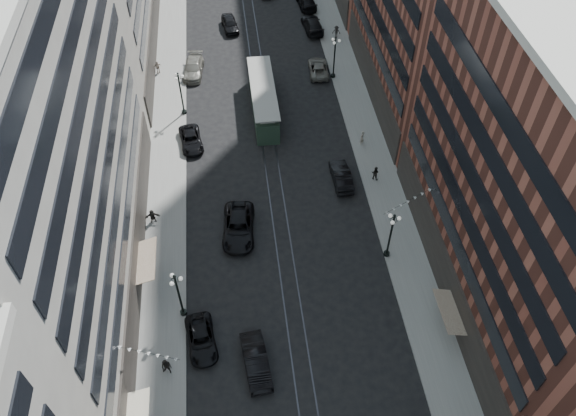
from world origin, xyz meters
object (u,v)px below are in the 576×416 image
car_5 (256,361)px  pedestrian_9 (336,32)px  car_7 (191,140)px  car_8 (193,68)px  lamppost_se_far (391,234)px  car_extra_0 (239,227)px  pedestrian_6 (158,67)px  car_2 (201,339)px  streetcar (263,100)px  car_12 (306,1)px  pedestrian_5 (152,216)px  car_11 (318,68)px  pedestrian_7 (375,173)px  lamppost_sw_far (179,294)px  pedestrian_8 (362,138)px  car_13 (230,24)px  lamppost_sw_mid (181,92)px  lamppost_se_mid (334,56)px  car_extra_2 (312,24)px  car_10 (341,176)px  pedestrian_2 (167,367)px

car_5 → pedestrian_9: pedestrian_9 is taller
car_7 → car_8: (0.39, 13.48, 0.13)m
lamppost_se_far → car_extra_0: 14.09m
lamppost_se_far → pedestrian_6: 38.23m
car_2 → pedestrian_6: 38.66m
streetcar → car_12: streetcar is taller
car_5 → car_12: size_ratio=0.90×
car_5 → pedestrian_5: car_5 is taller
car_11 → car_extra_0: bearing=68.6°
car_12 → pedestrian_7: 36.24m
lamppost_sw_far → pedestrian_7: lamppost_sw_far is taller
pedestrian_7 → pedestrian_8: 5.49m
car_13 → pedestrian_8: (13.01, -25.77, 0.20)m
car_5 → pedestrian_5: 18.22m
lamppost_sw_mid → car_7: bearing=-81.7°
streetcar → pedestrian_6: (-12.40, 9.04, -0.59)m
lamppost_sw_mid → car_11: size_ratio=1.10×
pedestrian_6 → car_13: bearing=-155.7°
pedestrian_5 → car_12: bearing=56.4°
streetcar → pedestrian_9: bearing=52.4°
lamppost_sw_mid → car_5: 33.02m
car_13 → pedestrian_6: bearing=-142.2°
lamppost_se_mid → car_extra_2: 11.68m
lamppost_se_mid → car_5: (-12.72, -37.45, -2.26)m
lamppost_se_mid → car_8: lamppost_se_mid is taller
car_5 → car_extra_0: 13.79m
car_10 → car_extra_2: car_extra_2 is taller
streetcar → car_5: bearing=-96.3°
lamppost_sw_far → car_7: bearing=87.9°
pedestrian_9 → car_5: bearing=-93.1°
pedestrian_5 → pedestrian_9: pedestrian_9 is taller
car_12 → car_2: bearing=68.1°
pedestrian_2 → car_11: (17.90, 38.42, -0.33)m
pedestrian_8 → lamppost_sw_mid: bearing=-61.1°
pedestrian_7 → lamppost_sw_far: bearing=66.4°
car_2 → pedestrian_2: 3.51m
streetcar → pedestrian_6: streetcar is taller
pedestrian_2 → pedestrian_5: bearing=114.2°
lamppost_sw_mid → car_extra_2: size_ratio=0.96×
pedestrian_6 → car_11: bearing=152.7°
pedestrian_7 → car_7: bearing=8.7°
lamppost_se_far → car_10: size_ratio=1.13×
pedestrian_2 → car_7: pedestrian_2 is taller
lamppost_sw_mid → car_extra_2: lamppost_sw_mid is taller
lamppost_sw_mid → car_2: bearing=-87.2°
car_extra_2 → pedestrian_9: bearing=134.3°
car_2 → pedestrian_9: size_ratio=2.86×
lamppost_se_far → car_7: bearing=135.1°
lamppost_se_mid → car_11: size_ratio=1.10×
car_12 → car_13: (-11.33, -4.93, -0.01)m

